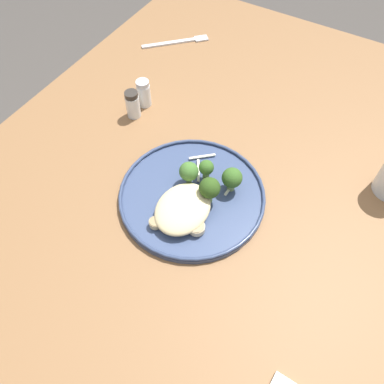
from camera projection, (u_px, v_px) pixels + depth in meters
ground at (198, 315)px, 1.39m from camera, size 6.00×6.00×0.00m
wooden_dining_table at (201, 216)px, 0.85m from camera, size 1.40×1.00×0.74m
dinner_plate at (192, 195)px, 0.78m from camera, size 0.29×0.29×0.02m
noodle_bed at (183, 209)px, 0.74m from camera, size 0.12×0.10×0.03m
seared_scallop_on_noodles at (155, 223)px, 0.73m from camera, size 0.02×0.02×0.01m
seared_scallop_rear_pale at (171, 221)px, 0.73m from camera, size 0.03×0.03×0.01m
seared_scallop_front_small at (182, 210)px, 0.74m from camera, size 0.03×0.03×0.02m
seared_scallop_tiny_bay at (197, 228)px, 0.72m from camera, size 0.03×0.03×0.01m
seared_scallop_half_hidden at (192, 214)px, 0.74m from camera, size 0.03×0.03×0.01m
broccoli_floret_right_tilted at (206, 169)px, 0.77m from camera, size 0.03×0.03×0.05m
broccoli_floret_near_rim at (189, 172)px, 0.77m from camera, size 0.04×0.04×0.06m
broccoli_floret_small_sprig at (232, 178)px, 0.76m from camera, size 0.04×0.04×0.06m
broccoli_floret_split_head at (210, 189)px, 0.74m from camera, size 0.04×0.04×0.06m
onion_sliver_long_sliver at (198, 170)px, 0.81m from camera, size 0.05×0.03×0.00m
onion_sliver_short_strip at (202, 157)px, 0.83m from camera, size 0.04×0.05×0.00m
onion_sliver_pale_crescent at (231, 187)px, 0.78m from camera, size 0.05×0.01×0.00m
dinner_fork at (178, 42)px, 1.09m from camera, size 0.14×0.15×0.00m
salt_shaker at (144, 93)px, 0.92m from camera, size 0.03×0.03×0.07m
pepper_shaker at (133, 104)px, 0.90m from camera, size 0.03×0.03×0.07m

